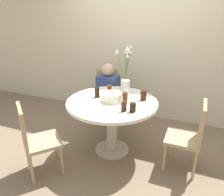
% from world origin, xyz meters
% --- Properties ---
extents(ground_plane, '(16.00, 16.00, 0.00)m').
position_xyz_m(ground_plane, '(0.00, 0.00, 0.00)').
color(ground_plane, '#7A6651').
extents(wall_back, '(8.00, 0.05, 2.60)m').
position_xyz_m(wall_back, '(0.00, 1.29, 1.30)').
color(wall_back, beige).
rests_on(wall_back, ground_plane).
extents(dining_table, '(1.17, 1.17, 0.76)m').
position_xyz_m(dining_table, '(0.00, 0.00, 0.60)').
color(dining_table, silver).
rests_on(dining_table, ground_plane).
extents(chair_far_back, '(0.54, 0.54, 0.89)m').
position_xyz_m(chair_far_back, '(-0.44, 0.89, 0.50)').
color(chair_far_back, '#9E896B').
rests_on(chair_far_back, ground_plane).
extents(chair_near_front, '(0.56, 0.56, 0.89)m').
position_xyz_m(chair_near_front, '(-0.65, -0.75, 0.50)').
color(chair_near_front, '#9E896B').
rests_on(chair_near_front, ground_plane).
extents(chair_left_flank, '(0.40, 0.40, 0.89)m').
position_xyz_m(chair_left_flank, '(1.00, -0.01, 0.50)').
color(chair_left_flank, '#9E896B').
rests_on(chair_left_flank, ground_plane).
extents(birthday_cake, '(0.25, 0.25, 0.15)m').
position_xyz_m(birthday_cake, '(0.00, 0.00, 0.81)').
color(birthday_cake, white).
rests_on(birthday_cake, dining_table).
extents(flower_vase, '(0.26, 0.24, 0.68)m').
position_xyz_m(flower_vase, '(0.07, 0.33, 0.97)').
color(flower_vase, silver).
rests_on(flower_vase, dining_table).
extents(side_plate, '(0.20, 0.20, 0.01)m').
position_xyz_m(side_plate, '(0.06, -0.38, 0.76)').
color(side_plate, silver).
rests_on(side_plate, dining_table).
extents(drink_glass_0, '(0.07, 0.07, 0.14)m').
position_xyz_m(drink_glass_0, '(-0.23, 0.05, 0.83)').
color(drink_glass_0, black).
rests_on(drink_glass_0, dining_table).
extents(drink_glass_1, '(0.07, 0.07, 0.11)m').
position_xyz_m(drink_glass_1, '(0.34, -0.21, 0.81)').
color(drink_glass_1, black).
rests_on(drink_glass_1, dining_table).
extents(drink_glass_2, '(0.06, 0.06, 0.11)m').
position_xyz_m(drink_glass_2, '(0.24, -0.23, 0.81)').
color(drink_glass_2, '#33190C').
rests_on(drink_glass_2, dining_table).
extents(drink_glass_3, '(0.06, 0.06, 0.13)m').
position_xyz_m(drink_glass_3, '(-0.13, 0.22, 0.82)').
color(drink_glass_3, '#51280F').
rests_on(drink_glass_3, dining_table).
extents(drink_glass_4, '(0.07, 0.07, 0.14)m').
position_xyz_m(drink_glass_4, '(0.18, -0.00, 0.83)').
color(drink_glass_4, '#51280F').
rests_on(drink_glass_4, dining_table).
extents(drink_glass_5, '(0.08, 0.08, 0.13)m').
position_xyz_m(drink_glass_5, '(0.36, 0.18, 0.82)').
color(drink_glass_5, '#33190C').
rests_on(drink_glass_5, dining_table).
extents(person_woman, '(0.34, 0.24, 1.05)m').
position_xyz_m(person_woman, '(-0.37, 0.75, 0.49)').
color(person_woman, '#383333').
rests_on(person_woman, ground_plane).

